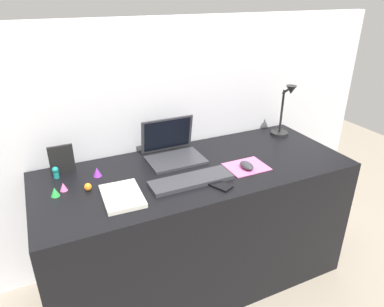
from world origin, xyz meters
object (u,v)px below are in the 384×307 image
object	(u,v)px
mouse	(247,166)
notebook_pad	(122,196)
keyboard	(191,180)
toy_figurine_pink	(63,187)
picture_frame	(62,160)
toy_figurine_green	(55,192)
cell_phone	(219,185)
desk_lamp	(285,112)
toy_figurine_orange	(88,187)
toy_figurine_purple	(97,172)
toy_figurine_teal	(56,172)
laptop	(172,148)

from	to	relation	value
mouse	notebook_pad	bearing A→B (deg)	179.75
keyboard	mouse	distance (m)	0.32
toy_figurine_pink	picture_frame	bearing A→B (deg)	83.44
toy_figurine_green	cell_phone	bearing A→B (deg)	-18.08
keyboard	picture_frame	world-z (taller)	picture_frame
desk_lamp	toy_figurine_green	xyz separation A→B (m)	(-1.38, -0.14, -0.14)
toy_figurine_pink	toy_figurine_orange	distance (m)	0.11
toy_figurine_purple	toy_figurine_green	distance (m)	0.24
desk_lamp	toy_figurine_teal	size ratio (longest dim) A/B	5.51
keyboard	mouse	world-z (taller)	mouse
picture_frame	toy_figurine_green	world-z (taller)	picture_frame
cell_phone	toy_figurine_green	xyz separation A→B (m)	(-0.71, 0.23, 0.02)
laptop	toy_figurine_green	xyz separation A→B (m)	(-0.63, -0.15, -0.03)
mouse	toy_figurine_green	xyz separation A→B (m)	(-0.93, 0.15, 0.00)
toy_figurine_pink	toy_figurine_green	xyz separation A→B (m)	(-0.04, -0.03, 0.00)
notebook_pad	desk_lamp	bearing A→B (deg)	16.80
cell_phone	toy_figurine_teal	size ratio (longest dim) A/B	2.10
laptop	desk_lamp	world-z (taller)	desk_lamp
notebook_pad	toy_figurine_purple	distance (m)	0.26
picture_frame	toy_figurine_purple	size ratio (longest dim) A/B	3.15
keyboard	picture_frame	distance (m)	0.66
picture_frame	toy_figurine_orange	xyz separation A→B (m)	(0.08, -0.23, -0.06)
toy_figurine_green	toy_figurine_purple	bearing A→B (deg)	27.02
notebook_pad	toy_figurine_orange	distance (m)	0.18
mouse	picture_frame	size ratio (longest dim) A/B	0.64
laptop	toy_figurine_green	size ratio (longest dim) A/B	6.79
keyboard	mouse	size ratio (longest dim) A/B	4.27
laptop	notebook_pad	world-z (taller)	laptop
notebook_pad	toy_figurine_teal	xyz separation A→B (m)	(-0.25, 0.32, 0.02)
toy_figurine_purple	keyboard	bearing A→B (deg)	-32.36
mouse	toy_figurine_pink	world-z (taller)	toy_figurine_pink
keyboard	toy_figurine_purple	bearing A→B (deg)	147.64
picture_frame	toy_figurine_teal	distance (m)	0.07
cell_phone	toy_figurine_pink	size ratio (longest dim) A/B	3.22
laptop	notebook_pad	xyz separation A→B (m)	(-0.36, -0.29, -0.04)
laptop	desk_lamp	bearing A→B (deg)	-0.78
cell_phone	notebook_pad	xyz separation A→B (m)	(-0.44, 0.09, 0.01)
laptop	toy_figurine_teal	xyz separation A→B (m)	(-0.61, 0.02, -0.02)
picture_frame	toy_figurine_green	xyz separation A→B (m)	(-0.06, -0.22, -0.05)
toy_figurine_orange	toy_figurine_green	world-z (taller)	toy_figurine_green
toy_figurine_purple	toy_figurine_green	world-z (taller)	toy_figurine_purple
picture_frame	toy_figurine_pink	world-z (taller)	picture_frame
toy_figurine_teal	toy_figurine_purple	distance (m)	0.20
keyboard	toy_figurine_orange	distance (m)	0.49
keyboard	notebook_pad	distance (m)	0.34
toy_figurine_pink	laptop	bearing A→B (deg)	11.03
notebook_pad	toy_figurine_green	distance (m)	0.31
mouse	toy_figurine_orange	xyz separation A→B (m)	(-0.78, 0.13, -0.00)
mouse	desk_lamp	size ratio (longest dim) A/B	0.29
notebook_pad	toy_figurine_pink	bearing A→B (deg)	144.62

